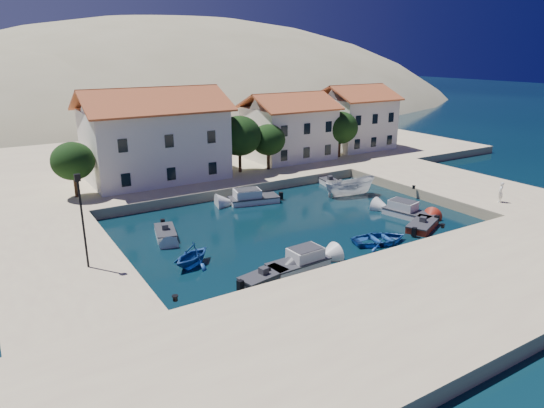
% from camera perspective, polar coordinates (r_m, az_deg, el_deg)
% --- Properties ---
extents(ground, '(400.00, 400.00, 0.00)m').
position_cam_1_polar(ground, '(35.07, 11.85, -7.09)').
color(ground, black).
rests_on(ground, ground).
extents(quay_south, '(52.00, 12.00, 1.00)m').
position_cam_1_polar(quay_south, '(31.28, 19.52, -9.96)').
color(quay_south, tan).
rests_on(quay_south, ground).
extents(quay_east, '(11.00, 20.00, 1.00)m').
position_cam_1_polar(quay_east, '(55.77, 20.32, 2.06)').
color(quay_east, tan).
rests_on(quay_east, ground).
extents(quay_west, '(8.00, 20.00, 1.00)m').
position_cam_1_polar(quay_west, '(35.78, -23.70, -6.90)').
color(quay_west, tan).
rests_on(quay_west, ground).
extents(quay_north, '(80.00, 36.00, 1.00)m').
position_cam_1_polar(quay_north, '(66.95, -9.57, 5.40)').
color(quay_north, tan).
rests_on(quay_north, ground).
extents(hills, '(254.00, 176.00, 99.00)m').
position_cam_1_polar(hills, '(157.21, -14.81, 3.17)').
color(hills, '#968C65').
rests_on(hills, ground).
extents(building_left, '(14.70, 9.45, 9.70)m').
position_cam_1_polar(building_left, '(54.02, -13.68, 8.11)').
color(building_left, white).
rests_on(building_left, quay_north).
extents(building_mid, '(10.50, 8.40, 8.30)m').
position_cam_1_polar(building_mid, '(62.84, 1.98, 9.22)').
color(building_mid, white).
rests_on(building_mid, quay_north).
extents(building_right, '(9.45, 8.40, 8.80)m').
position_cam_1_polar(building_right, '(70.84, 9.78, 10.15)').
color(building_right, white).
rests_on(building_right, quay_north).
extents(trees, '(37.30, 5.30, 6.45)m').
position_cam_1_polar(trees, '(56.06, -2.44, 7.78)').
color(trees, '#382314').
rests_on(trees, quay_north).
extents(lamppost, '(0.35, 0.25, 6.22)m').
position_cam_1_polar(lamppost, '(32.63, -21.49, -0.92)').
color(lamppost, black).
rests_on(lamppost, quay_west).
extents(bollards, '(29.36, 9.56, 0.30)m').
position_cam_1_polar(bollards, '(39.01, 11.10, -2.63)').
color(bollards, black).
rests_on(bollards, ground).
extents(motorboat_grey_sw, '(3.59, 2.15, 1.25)m').
position_cam_1_polar(motorboat_grey_sw, '(31.90, -0.99, -8.71)').
color(motorboat_grey_sw, '#313136').
rests_on(motorboat_grey_sw, ground).
extents(cabin_cruiser_south, '(4.55, 2.16, 1.60)m').
position_cam_1_polar(cabin_cruiser_south, '(33.68, 3.12, -6.90)').
color(cabin_cruiser_south, silver).
rests_on(cabin_cruiser_south, ground).
extents(rowboat_south, '(5.09, 4.14, 0.93)m').
position_cam_1_polar(rowboat_south, '(39.13, 12.54, -4.47)').
color(rowboat_south, '#1A4793').
rests_on(rowboat_south, ground).
extents(motorboat_red_se, '(4.27, 3.24, 1.25)m').
position_cam_1_polar(motorboat_red_se, '(42.96, 17.29, -2.42)').
color(motorboat_red_se, maroon).
rests_on(motorboat_red_se, ground).
extents(cabin_cruiser_east, '(2.89, 4.89, 1.60)m').
position_cam_1_polar(cabin_cruiser_east, '(45.47, 15.79, -0.93)').
color(cabin_cruiser_east, silver).
rests_on(cabin_cruiser_east, ground).
extents(boat_east, '(5.85, 3.35, 2.13)m').
position_cam_1_polar(boat_east, '(50.99, 9.09, 0.98)').
color(boat_east, silver).
rests_on(boat_east, ground).
extents(motorboat_white_ne, '(2.11, 3.52, 1.25)m').
position_cam_1_polar(motorboat_white_ne, '(54.67, 6.84, 2.54)').
color(motorboat_white_ne, silver).
rests_on(motorboat_white_ne, ground).
extents(rowboat_west, '(4.36, 4.18, 1.77)m').
position_cam_1_polar(rowboat_west, '(34.88, -9.35, -7.08)').
color(rowboat_west, '#1A4793').
rests_on(rowboat_west, ground).
extents(motorboat_white_west, '(2.29, 3.70, 1.25)m').
position_cam_1_polar(motorboat_white_west, '(40.29, -12.42, -3.35)').
color(motorboat_white_west, silver).
rests_on(motorboat_white_west, ground).
extents(cabin_cruiser_north, '(5.21, 3.05, 1.60)m').
position_cam_1_polar(cabin_cruiser_north, '(47.97, -2.15, 0.71)').
color(cabin_cruiser_north, silver).
rests_on(cabin_cruiser_north, ground).
extents(pedestrian, '(0.82, 0.75, 1.89)m').
position_cam_1_polar(pedestrian, '(49.40, 25.29, 1.27)').
color(pedestrian, white).
rests_on(pedestrian, quay_east).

